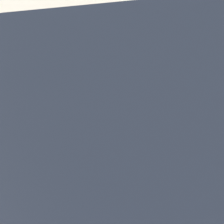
% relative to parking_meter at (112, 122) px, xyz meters
% --- Properties ---
extents(sidewalk, '(24.00, 2.80, 0.12)m').
position_rel_parking_meter_xyz_m(sidewalk, '(0.09, 0.99, -0.99)').
color(sidewalk, '#BCB7AD').
rests_on(sidewalk, ground_plane).
extents(building_facade, '(24.00, 0.30, 6.35)m').
position_rel_parking_meter_xyz_m(building_facade, '(0.09, 3.41, 2.13)').
color(building_facade, beige).
rests_on(building_facade, ground_plane).
extents(parking_meter, '(0.18, 0.13, 1.37)m').
position_rel_parking_meter_xyz_m(parking_meter, '(0.00, 0.00, 0.00)').
color(parking_meter, '#2D2D30').
rests_on(parking_meter, sidewalk).
extents(parked_car_beside_meter, '(5.04, 2.19, 1.85)m').
position_rel_parking_meter_xyz_m(parked_car_beside_meter, '(0.96, -1.57, -0.12)').
color(parked_car_beside_meter, black).
rests_on(parked_car_beside_meter, ground_plane).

